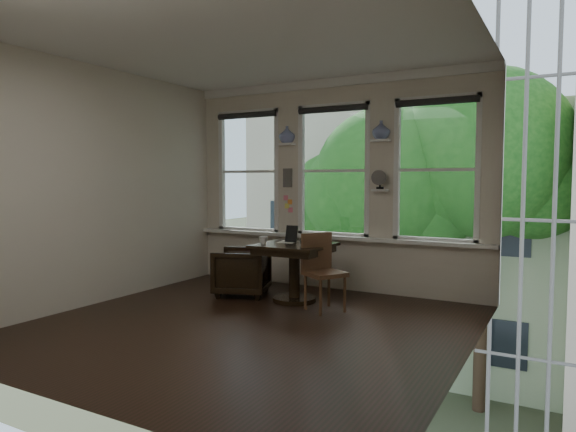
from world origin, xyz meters
The scene contains 25 objects.
ground centered at (0.00, 0.00, 0.00)m, with size 4.50×4.50×0.00m, color black.
ceiling centered at (0.00, 0.00, 3.00)m, with size 4.50×4.50×0.00m, color silver.
wall_back centered at (0.00, 2.25, 1.50)m, with size 4.50×4.50×0.00m, color beige.
wall_front centered at (0.00, -2.25, 1.50)m, with size 4.50×4.50×0.00m, color beige.
wall_left centered at (-2.25, 0.00, 1.50)m, with size 4.50×4.50×0.00m, color beige.
wall_right centered at (2.25, 0.00, 1.50)m, with size 4.50×4.50×0.00m, color beige.
window_left centered at (-1.45, 2.25, 1.70)m, with size 1.10×0.12×1.90m, color white, non-canonical shape.
window_center centered at (0.00, 2.25, 1.70)m, with size 1.10×0.12×1.90m, color white, non-canonical shape.
window_right centered at (1.45, 2.25, 1.70)m, with size 1.10×0.12×1.90m, color white, non-canonical shape.
shelf_left centered at (-0.72, 2.15, 2.10)m, with size 0.26×0.16×0.03m, color white.
shelf_right centered at (0.72, 2.15, 2.10)m, with size 0.26×0.16×0.03m, color white.
intercom centered at (-0.72, 2.18, 1.60)m, with size 0.14×0.06×0.28m, color #59544F.
sticky_notes centered at (-0.72, 2.19, 1.25)m, with size 0.16×0.01×0.24m, color pink, non-canonical shape.
desk_fan centered at (0.72, 2.13, 1.53)m, with size 0.20×0.20×0.24m, color #59544F, non-canonical shape.
vase_left centered at (-0.72, 2.15, 2.24)m, with size 0.24×0.24×0.25m, color silver.
vase_right centered at (0.72, 2.15, 2.24)m, with size 0.24×0.24×0.25m, color silver.
table centered at (-0.10, 1.21, 0.38)m, with size 0.90×0.90×0.75m, color black, non-canonical shape.
armchair_left centered at (-0.90, 1.18, 0.32)m, with size 0.69×0.71×0.64m, color black.
cushion_red centered at (-0.90, 1.18, 0.45)m, with size 0.45×0.45×0.06m, color maroon.
side_chair_right centered at (0.45, 0.97, 0.46)m, with size 0.42×0.42×0.92m, color #492E1A, non-canonical shape.
laptop centered at (0.17, 1.21, 0.76)m, with size 0.32×0.21×0.03m, color black.
mug centered at (-0.42, 0.97, 0.80)m, with size 0.11×0.11×0.10m, color white.
drinking_glass centered at (0.10, 1.12, 0.80)m, with size 0.12×0.12×0.10m, color white.
tablet centered at (-0.21, 1.35, 0.86)m, with size 0.16×0.02×0.22m, color black.
papers centered at (-0.27, 1.35, 0.75)m, with size 0.22×0.30×0.00m, color silver.
Camera 1 is at (3.00, -4.55, 1.57)m, focal length 32.00 mm.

